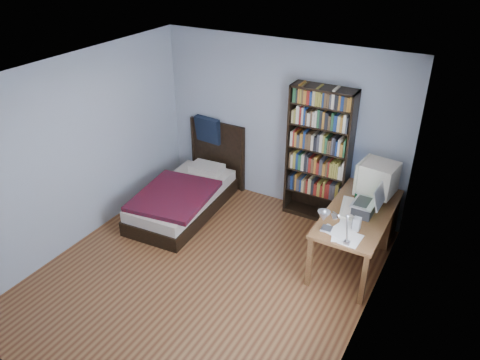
% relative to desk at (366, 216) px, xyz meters
% --- Properties ---
extents(room, '(4.20, 4.24, 2.50)m').
position_rel_desk_xyz_m(room, '(-1.48, -1.64, 0.84)').
color(room, '#5A2F1A').
rests_on(room, ground).
extents(desk, '(0.75, 1.59, 0.73)m').
position_rel_desk_xyz_m(desk, '(0.00, 0.00, 0.00)').
color(desk, brown).
rests_on(desk, floor).
extents(crt_monitor, '(0.48, 0.45, 0.51)m').
position_rel_desk_xyz_m(crt_monitor, '(0.06, -0.03, 0.60)').
color(crt_monitor, beige).
rests_on(crt_monitor, desk).
extents(laptop, '(0.34, 0.35, 0.42)m').
position_rel_desk_xyz_m(laptop, '(0.07, -0.48, 0.43)').
color(laptop, '#2D2D30').
rests_on(laptop, desk).
extents(desk_lamp, '(0.25, 0.55, 0.65)m').
position_rel_desk_xyz_m(desk_lamp, '(-0.05, -1.55, 0.83)').
color(desk_lamp, '#99999E').
rests_on(desk_lamp, desk).
extents(keyboard, '(0.29, 0.53, 0.05)m').
position_rel_desk_xyz_m(keyboard, '(-0.13, -0.46, 0.33)').
color(keyboard, beige).
rests_on(keyboard, desk).
extents(speaker, '(0.08, 0.08, 0.16)m').
position_rel_desk_xyz_m(speaker, '(0.08, -0.84, 0.39)').
color(speaker, '#959598').
rests_on(speaker, desk).
extents(soda_can, '(0.06, 0.06, 0.12)m').
position_rel_desk_xyz_m(soda_can, '(-0.11, -0.21, 0.37)').
color(soda_can, '#083E1B').
rests_on(soda_can, desk).
extents(mouse, '(0.06, 0.11, 0.04)m').
position_rel_desk_xyz_m(mouse, '(-0.03, -0.15, 0.33)').
color(mouse, silver).
rests_on(mouse, desk).
extents(phone_silver, '(0.10, 0.12, 0.02)m').
position_rel_desk_xyz_m(phone_silver, '(-0.23, -0.71, 0.33)').
color(phone_silver, '#B8B8BD').
rests_on(phone_silver, desk).
extents(phone_grey, '(0.07, 0.10, 0.02)m').
position_rel_desk_xyz_m(phone_grey, '(-0.23, -0.96, 0.33)').
color(phone_grey, '#959598').
rests_on(phone_grey, desk).
extents(external_drive, '(0.13, 0.13, 0.03)m').
position_rel_desk_xyz_m(external_drive, '(-0.21, -1.01, 0.33)').
color(external_drive, '#959598').
rests_on(external_drive, desk).
extents(bookshelf, '(0.89, 0.30, 1.97)m').
position_rel_desk_xyz_m(bookshelf, '(-0.83, 0.30, 0.58)').
color(bookshelf, black).
rests_on(bookshelf, floor).
extents(bed, '(1.14, 2.04, 1.16)m').
position_rel_desk_xyz_m(bed, '(-2.59, -0.50, -0.16)').
color(bed, black).
rests_on(bed, floor).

